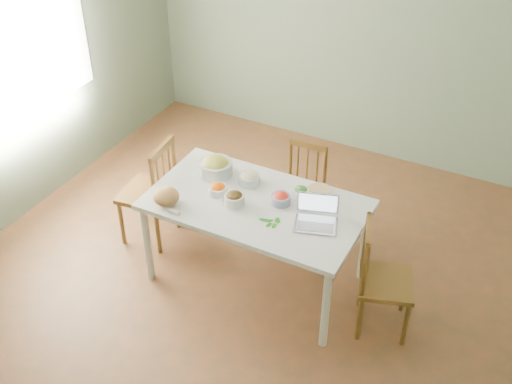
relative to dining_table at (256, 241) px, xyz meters
The scene contains 18 objects.
floor 0.44m from the dining_table, 48.38° to the right, with size 5.00×5.00×0.00m, color #503723.
wall_back 2.54m from the dining_table, 86.68° to the left, with size 5.00×0.00×2.70m, color gray.
window_left 2.60m from the dining_table, behind, with size 0.04×1.60×1.20m, color white.
dining_table is the anchor object (origin of this frame).
chair_far 0.74m from the dining_table, 85.53° to the left, with size 0.38×0.36×0.86m, color brown, non-canonical shape.
chair_left 1.11m from the dining_table, behind, with size 0.44×0.42×0.99m, color brown, non-canonical shape.
chair_right 1.09m from the dining_table, ahead, with size 0.41×0.39×0.93m, color brown, non-canonical shape.
bread_boule 0.82m from the dining_table, 151.51° to the right, with size 0.20×0.20×0.13m, color #A4744D.
butter_stick 0.76m from the dining_table, 140.01° to the right, with size 0.10×0.03×0.03m, color white.
bowl_squash 0.69m from the dining_table, 157.74° to the left, with size 0.28×0.28×0.16m, color gold, non-canonical shape.
bowl_carrot 0.54m from the dining_table, behind, with size 0.15×0.15×0.08m, color red, non-canonical shape.
bowl_onion 0.52m from the dining_table, 129.27° to the left, with size 0.18×0.18×0.09m, color beige, non-canonical shape.
bowl_mushroom 0.48m from the dining_table, 146.14° to the right, with size 0.16×0.16×0.10m, color black, non-canonical shape.
bowl_redpep 0.48m from the dining_table, 25.72° to the left, with size 0.15×0.15×0.09m, color red, non-canonical shape.
bowl_broccoli 0.56m from the dining_table, 41.88° to the left, with size 0.13×0.13×0.08m, color #215912, non-canonical shape.
flatbread 0.66m from the dining_table, 44.30° to the left, with size 0.19×0.19×0.02m, color #CFB783.
basil_bunch 0.48m from the dining_table, 40.68° to the right, with size 0.18×0.18×0.02m, color #1A5D10, non-canonical shape.
laptop 0.72m from the dining_table, ahead, with size 0.31×0.26×0.22m, color #BBBBC0, non-canonical shape.
Camera 1 is at (1.66, -3.31, 3.70)m, focal length 44.34 mm.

